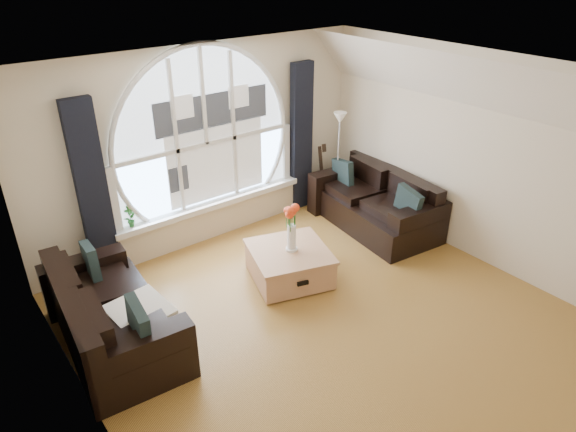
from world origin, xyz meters
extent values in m
cube|color=brown|center=(0.00, 0.00, 0.00)|extent=(5.00, 5.50, 0.01)
cube|color=silver|center=(0.00, 0.00, 2.70)|extent=(5.00, 5.50, 0.01)
cube|color=beige|center=(0.00, 2.75, 1.35)|extent=(5.00, 0.01, 2.70)
cube|color=beige|center=(-2.50, 0.00, 1.35)|extent=(0.01, 5.50, 2.70)
cube|color=beige|center=(2.50, 0.00, 1.35)|extent=(0.01, 5.50, 2.70)
cube|color=silver|center=(2.20, 0.00, 2.35)|extent=(0.92, 5.50, 0.72)
cube|color=silver|center=(0.00, 2.72, 1.62)|extent=(2.60, 0.06, 2.15)
cube|color=white|center=(0.00, 2.65, 0.51)|extent=(2.90, 0.22, 0.08)
cube|color=white|center=(0.00, 2.69, 1.62)|extent=(2.76, 0.08, 2.15)
cube|color=silver|center=(0.15, 2.71, 1.50)|extent=(1.70, 0.02, 1.50)
cube|color=black|center=(-1.60, 2.63, 1.15)|extent=(0.35, 0.12, 2.30)
cube|color=black|center=(1.60, 2.63, 1.15)|extent=(0.35, 0.12, 2.30)
cube|color=black|center=(-2.00, 1.30, 0.40)|extent=(1.10, 1.96, 0.84)
cube|color=black|center=(2.02, 1.42, 0.40)|extent=(1.16, 1.99, 0.84)
cube|color=tan|center=(0.19, 1.12, 0.23)|extent=(1.18, 1.18, 0.46)
cube|color=silver|center=(-1.81, 1.00, 0.50)|extent=(0.61, 0.61, 0.10)
cube|color=white|center=(0.21, 1.10, 0.81)|extent=(0.24, 0.24, 0.70)
cube|color=#B2B2B2|center=(1.95, 2.17, 0.80)|extent=(0.24, 0.24, 1.60)
cube|color=brown|center=(1.87, 2.51, 0.53)|extent=(0.40, 0.30, 1.06)
imported|color=#1E6023|center=(-1.20, 2.65, 0.69)|extent=(0.18, 0.16, 0.29)
camera|label=1|loc=(-3.13, -3.13, 3.76)|focal=31.87mm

